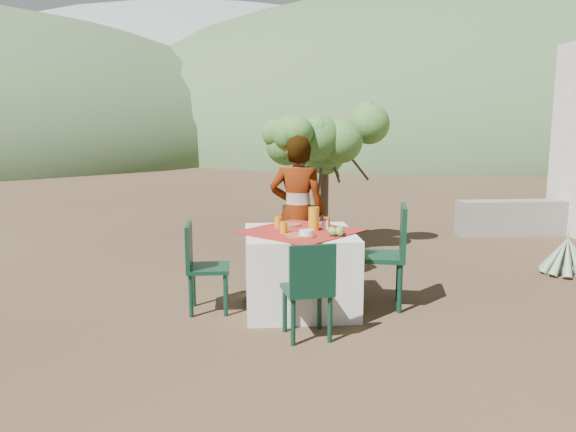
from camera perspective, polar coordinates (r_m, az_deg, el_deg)
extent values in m
plane|color=#362218|center=(5.46, 7.33, -9.54)|extent=(160.00, 160.00, 0.00)
cube|color=silver|center=(5.40, 1.20, -5.54)|extent=(1.02, 1.02, 0.75)
cube|color=maroon|center=(5.31, 1.21, -1.57)|extent=(1.30, 1.30, 0.01)
cylinder|color=black|center=(6.17, -0.45, -5.19)|extent=(0.04, 0.04, 0.42)
cylinder|color=black|center=(6.15, 2.51, -5.24)|extent=(0.04, 0.04, 0.42)
cylinder|color=black|center=(6.48, -0.22, -4.48)|extent=(0.04, 0.04, 0.42)
cylinder|color=black|center=(6.46, 2.59, -4.53)|extent=(0.04, 0.04, 0.42)
cube|color=black|center=(6.26, 1.11, -3.00)|extent=(0.45, 0.45, 0.04)
cube|color=black|center=(6.39, 1.20, -0.69)|extent=(0.39, 0.10, 0.41)
cylinder|color=black|center=(4.92, 3.22, -9.14)|extent=(0.04, 0.04, 0.41)
cylinder|color=black|center=(4.85, -0.34, -9.41)|extent=(0.04, 0.04, 0.41)
cylinder|color=black|center=(4.64, 4.28, -10.32)|extent=(0.04, 0.04, 0.41)
cylinder|color=black|center=(4.57, 0.52, -10.64)|extent=(0.04, 0.04, 0.41)
cube|color=black|center=(4.68, 1.93, -7.50)|extent=(0.43, 0.43, 0.04)
cube|color=black|center=(4.46, 2.52, -5.46)|extent=(0.38, 0.09, 0.40)
cylinder|color=black|center=(5.25, -6.36, -7.90)|extent=(0.04, 0.04, 0.42)
cylinder|color=black|center=(5.56, -6.30, -6.93)|extent=(0.04, 0.04, 0.42)
cylinder|color=black|center=(5.27, -9.84, -7.93)|extent=(0.04, 0.04, 0.42)
cylinder|color=black|center=(5.57, -9.58, -6.96)|extent=(0.04, 0.04, 0.42)
cube|color=black|center=(5.35, -8.07, -5.27)|extent=(0.39, 0.39, 0.04)
cube|color=black|center=(5.31, -10.04, -2.96)|extent=(0.04, 0.39, 0.41)
cylinder|color=black|center=(5.75, 7.43, -5.98)|extent=(0.05, 0.05, 0.49)
cylinder|color=black|center=(5.40, 7.30, -7.04)|extent=(0.05, 0.05, 0.49)
cylinder|color=black|center=(5.76, 11.16, -6.08)|extent=(0.05, 0.05, 0.49)
cylinder|color=black|center=(5.40, 11.29, -7.14)|extent=(0.05, 0.05, 0.49)
cube|color=black|center=(5.51, 9.36, -4.08)|extent=(0.56, 0.56, 0.04)
cube|color=black|center=(5.46, 11.62, -1.45)|extent=(0.15, 0.46, 0.48)
imported|color=#8C6651|center=(6.03, 0.95, 0.40)|extent=(0.68, 0.53, 1.64)
cylinder|color=#483724|center=(7.78, 3.71, 1.31)|extent=(0.11, 0.11, 1.34)
sphere|color=#296324|center=(7.72, 3.76, 6.22)|extent=(0.57, 0.57, 0.57)
sphere|color=#296324|center=(7.80, 7.62, 7.25)|extent=(0.53, 0.53, 0.53)
sphere|color=#296324|center=(7.75, 0.15, 6.96)|extent=(0.50, 0.50, 0.50)
sphere|color=#296324|center=(8.24, 3.89, 7.76)|extent=(0.51, 0.51, 0.51)
sphere|color=#296324|center=(7.25, 4.71, 6.38)|extent=(0.46, 0.46, 0.46)
sphere|color=gray|center=(7.43, 26.35, -5.01)|extent=(0.20, 0.20, 0.20)
cone|color=gray|center=(7.37, 26.49, -3.09)|extent=(0.11, 0.11, 0.57)
cone|color=gray|center=(7.50, 26.97, -3.45)|extent=(0.33, 0.23, 0.49)
cone|color=gray|center=(7.51, 26.38, -3.38)|extent=(0.22, 0.33, 0.50)
cone|color=gray|center=(7.48, 25.82, -3.38)|extent=(0.15, 0.35, 0.48)
cone|color=gray|center=(7.42, 25.49, -3.47)|extent=(0.29, 0.29, 0.50)
cone|color=gray|center=(7.34, 25.53, -3.60)|extent=(0.35, 0.15, 0.48)
cone|color=gray|center=(7.28, 25.92, -3.73)|extent=(0.33, 0.23, 0.49)
cone|color=gray|center=(7.26, 26.52, -3.81)|extent=(0.22, 0.33, 0.50)
cone|color=gray|center=(7.29, 27.10, -3.80)|extent=(0.15, 0.35, 0.48)
cube|color=gray|center=(9.79, 24.03, -0.13)|extent=(2.60, 0.35, 0.55)
ellipsoid|color=#36532E|center=(43.13, 12.95, 6.93)|extent=(48.00, 48.00, 20.00)
ellipsoid|color=slate|center=(57.14, -7.81, 7.67)|extent=(60.00, 60.00, 24.00)
ellipsoid|color=slate|center=(58.79, 25.03, 6.92)|extent=(36.00, 36.00, 14.00)
cylinder|color=brown|center=(5.59, 0.16, -0.87)|extent=(0.23, 0.23, 0.01)
cylinder|color=brown|center=(5.06, 1.12, -1.96)|extent=(0.25, 0.25, 0.01)
cylinder|color=orange|center=(5.43, -1.00, -0.63)|extent=(0.07, 0.07, 0.11)
cylinder|color=orange|center=(5.17, -0.44, -1.18)|extent=(0.07, 0.07, 0.11)
cylinder|color=orange|center=(5.31, 2.64, -0.28)|extent=(0.10, 0.10, 0.22)
cylinder|color=brown|center=(5.04, 1.88, -2.03)|extent=(0.18, 0.18, 0.01)
cylinder|color=white|center=(5.03, 1.88, -1.70)|extent=(0.13, 0.13, 0.05)
cylinder|color=#CB5023|center=(5.45, 3.96, -0.68)|extent=(0.07, 0.07, 0.11)
cylinder|color=#CB5023|center=(5.50, 4.01, -0.71)|extent=(0.05, 0.05, 0.08)
cube|color=white|center=(5.39, 3.74, -0.93)|extent=(0.06, 0.04, 0.08)
sphere|color=#5E9436|center=(5.12, 4.46, -1.49)|extent=(0.08, 0.08, 0.08)
sphere|color=#5E9436|center=(5.14, 5.32, -1.45)|extent=(0.08, 0.08, 0.08)
sphere|color=#5E9436|center=(5.07, 5.20, -1.60)|extent=(0.08, 0.08, 0.08)
sphere|color=#5E9436|center=(5.06, 4.57, -1.62)|extent=(0.08, 0.08, 0.08)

